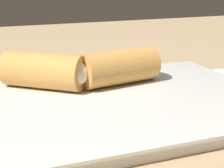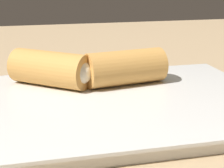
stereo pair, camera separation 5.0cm
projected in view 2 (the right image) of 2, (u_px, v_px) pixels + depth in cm
name	position (u px, v px, depth cm)	size (l,w,h in cm)	color
table_surface	(78.00, 126.00, 39.13)	(180.00, 140.00, 2.00)	tan
serving_plate	(112.00, 105.00, 39.93)	(34.18, 23.91, 1.50)	silver
roll_front_left	(53.00, 69.00, 43.58)	(9.89, 9.12, 4.10)	#D19347
roll_front_right	(129.00, 67.00, 44.41)	(10.35, 5.62, 4.10)	#D19347
spoon	(49.00, 70.00, 54.71)	(17.52, 4.95, 1.23)	silver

